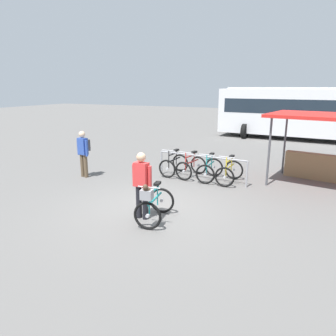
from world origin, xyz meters
TOP-DOWN VIEW (x-y plane):
  - ground_plane at (0.00, 0.00)m, footprint 80.00×80.00m
  - bike_rack_rail at (0.32, 2.97)m, footprint 3.20×0.31m
  - racked_bike_black at (-0.81, 3.24)m, footprint 0.74×1.15m
  - racked_bike_red at (-0.12, 3.19)m, footprint 0.84×1.21m
  - racked_bike_teal at (0.58, 3.13)m, footprint 0.67×1.09m
  - racked_bike_yellow at (1.28, 3.07)m, footprint 0.72×1.13m
  - featured_bicycle at (0.45, -0.80)m, footprint 0.80×1.24m
  - person_with_featured_bike at (0.08, -0.68)m, footprint 0.53×0.22m
  - pedestrian_with_backpack at (-3.57, 1.64)m, footprint 0.52×0.38m
  - bus_distant at (3.11, 13.70)m, footprint 10.14×3.83m
  - market_stall at (3.95, 4.33)m, footprint 3.45×2.81m

SIDE VIEW (x-z plane):
  - ground_plane at x=0.00m, z-range 0.00..0.00m
  - racked_bike_black at x=-0.81m, z-range -0.12..0.86m
  - racked_bike_red at x=-0.12m, z-range -0.12..0.86m
  - racked_bike_yellow at x=1.28m, z-range -0.12..0.85m
  - racked_bike_teal at x=0.58m, z-range -0.12..0.85m
  - featured_bicycle at x=0.45m, z-range -0.06..1.03m
  - bike_rack_rail at x=0.32m, z-range 0.23..1.10m
  - person_with_featured_bike at x=0.08m, z-range 0.09..1.73m
  - pedestrian_with_backpack at x=-3.57m, z-range 0.12..1.76m
  - market_stall at x=3.95m, z-range 0.24..2.54m
  - bus_distant at x=3.11m, z-range 0.20..3.28m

